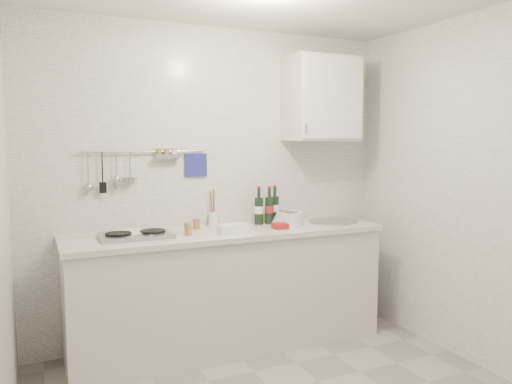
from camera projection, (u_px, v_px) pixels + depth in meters
back_wall at (214, 184)px, 4.05m from camera, size 3.00×0.02×2.50m
wall_right at (491, 193)px, 3.41m from camera, size 0.02×2.80×2.50m
counter at (229, 292)px, 3.87m from camera, size 2.44×0.64×0.96m
wall_rail at (141, 164)px, 3.76m from camera, size 0.98×0.09×0.34m
wall_cabinet at (322, 99)px, 4.19m from camera, size 0.60×0.38×0.70m
plate_stack_hob at (130, 233)px, 3.58m from camera, size 0.27×0.27×0.03m
plate_stack_sink at (288, 219)px, 4.06m from camera, size 0.28×0.26×0.11m
wine_bottles at (268, 205)px, 4.11m from camera, size 0.24×0.12×0.31m
butter_dish at (232, 229)px, 3.69m from camera, size 0.23×0.13×0.07m
strawberry_punnet at (280, 226)px, 3.88m from camera, size 0.11×0.11×0.04m
utensil_crock at (213, 217)px, 4.02m from camera, size 0.07×0.07×0.30m
jar_a at (196, 223)px, 3.88m from camera, size 0.06×0.06×0.08m
jar_b at (264, 218)px, 4.16m from camera, size 0.06×0.06×0.08m
jar_c at (267, 218)px, 4.14m from camera, size 0.06×0.06×0.09m
jar_d at (188, 229)px, 3.61m from camera, size 0.06×0.06×0.09m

